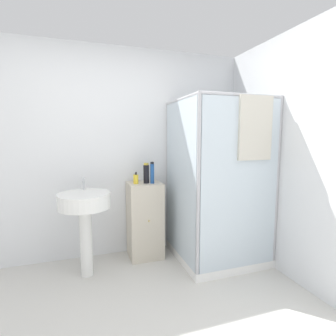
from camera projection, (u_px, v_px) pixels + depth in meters
wall_back at (109, 153)px, 3.15m from camera, size 6.40×0.06×2.50m
shower_enclosure at (216, 220)px, 3.05m from camera, size 0.96×0.99×1.87m
vanity_cabinet at (145, 220)px, 3.16m from camera, size 0.39×0.40×0.91m
sink at (85, 210)px, 2.68m from camera, size 0.53×0.53×1.01m
soap_dispenser at (136, 179)px, 3.05m from camera, size 0.06×0.06×0.14m
shampoo_bottle_tall_black at (146, 173)px, 3.07m from camera, size 0.07×0.07×0.24m
shampoo_bottle_blue at (152, 173)px, 3.05m from camera, size 0.05×0.05×0.25m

